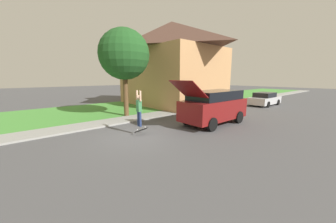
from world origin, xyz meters
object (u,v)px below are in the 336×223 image
(car_down_street, at_px, (265,99))
(skateboarder, at_px, (139,108))
(lawn_tree_near, at_px, (124,55))
(skateboard, at_px, (141,130))
(suv_parked, at_px, (214,106))

(car_down_street, xyz_separation_m, skateboarder, (0.22, -16.10, 0.76))
(lawn_tree_near, distance_m, car_down_street, 15.53)
(lawn_tree_near, height_order, skateboarder, lawn_tree_near)
(lawn_tree_near, relative_size, skateboarder, 3.42)
(lawn_tree_near, height_order, car_down_street, lawn_tree_near)
(skateboarder, relative_size, skateboard, 2.26)
(skateboarder, height_order, skateboard, skateboarder)
(lawn_tree_near, relative_size, skateboard, 7.73)
(suv_parked, distance_m, skateboarder, 5.09)
(car_down_street, relative_size, skateboard, 5.29)
(lawn_tree_near, relative_size, suv_parked, 1.17)
(lawn_tree_near, bearing_deg, skateboarder, -20.65)
(car_down_street, bearing_deg, skateboard, -89.20)
(suv_parked, distance_m, skateboard, 5.09)
(suv_parked, xyz_separation_m, car_down_street, (-1.33, 11.14, -0.51))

